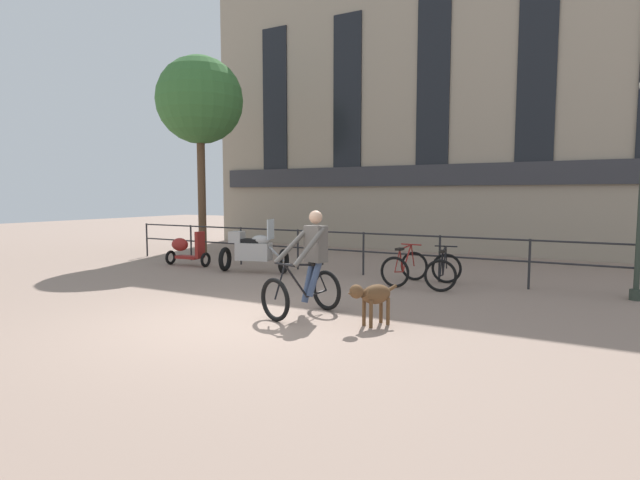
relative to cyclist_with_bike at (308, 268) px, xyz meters
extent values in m
plane|color=gray|center=(-0.85, -1.12, -0.76)|extent=(60.00, 60.00, 0.00)
cylinder|color=#232326|center=(-8.35, 4.08, -0.24)|extent=(0.05, 0.05, 1.05)
cylinder|color=#232326|center=(-6.48, 4.08, -0.24)|extent=(0.05, 0.05, 1.05)
cylinder|color=#232326|center=(-4.60, 4.08, -0.24)|extent=(0.05, 0.05, 1.05)
cylinder|color=#232326|center=(-2.73, 4.08, -0.24)|extent=(0.05, 0.05, 1.05)
cylinder|color=#232326|center=(-0.85, 4.08, -0.24)|extent=(0.05, 0.05, 1.05)
cylinder|color=#232326|center=(1.02, 4.08, -0.24)|extent=(0.05, 0.05, 1.05)
cylinder|color=#232326|center=(2.90, 4.08, -0.24)|extent=(0.05, 0.05, 1.05)
cylinder|color=#232326|center=(4.77, 4.08, -0.24)|extent=(0.05, 0.05, 1.05)
cylinder|color=#232326|center=(-0.85, 4.08, 0.26)|extent=(15.00, 0.04, 0.04)
cylinder|color=#232326|center=(-0.85, 4.08, -0.19)|extent=(15.00, 0.04, 0.04)
cube|color=gray|center=(-0.85, 9.88, 4.28)|extent=(18.00, 0.60, 10.09)
cube|color=#333338|center=(-0.85, 9.52, 1.84)|extent=(17.10, 0.12, 0.70)
cube|color=black|center=(-7.15, 9.55, 4.79)|extent=(1.10, 0.06, 5.65)
cube|color=black|center=(-4.00, 9.55, 4.79)|extent=(1.10, 0.06, 5.65)
cube|color=black|center=(-0.85, 9.55, 4.79)|extent=(1.10, 0.06, 5.65)
cube|color=black|center=(2.30, 9.55, 4.79)|extent=(1.10, 0.06, 5.65)
torus|color=black|center=(-0.21, -0.66, -0.42)|extent=(0.67, 0.27, 0.68)
torus|color=black|center=(0.13, 0.39, -0.42)|extent=(0.67, 0.27, 0.68)
cylinder|color=black|center=(-0.08, -0.25, -0.19)|extent=(0.18, 0.48, 0.60)
cylinder|color=black|center=(0.02, 0.07, -0.22)|extent=(0.10, 0.23, 0.52)
cylinder|color=black|center=(-0.05, -0.15, 0.07)|extent=(0.23, 0.64, 0.10)
cylinder|color=black|center=(0.06, 0.18, -0.45)|extent=(0.16, 0.43, 0.08)
cylinder|color=black|center=(0.09, 0.28, -0.19)|extent=(0.10, 0.26, 0.47)
cylinder|color=black|center=(-0.18, -0.56, -0.16)|extent=(0.10, 0.22, 0.54)
cylinder|color=black|center=(-0.15, -0.47, 0.10)|extent=(0.47, 0.18, 0.03)
cube|color=black|center=(0.05, 0.16, 0.06)|extent=(0.19, 0.27, 0.05)
cube|color=#56514C|center=(0.05, 0.16, 0.39)|extent=(0.41, 0.32, 0.60)
sphere|color=tan|center=(0.05, 0.16, 0.83)|extent=(0.22, 0.22, 0.22)
cylinder|color=#56514C|center=(-0.25, -0.09, 0.37)|extent=(0.35, 0.69, 0.60)
cylinder|color=#56514C|center=(0.15, -0.22, 0.37)|extent=(0.23, 0.71, 0.60)
cylinder|color=#384766|center=(-0.04, 0.09, -0.25)|extent=(0.17, 0.32, 0.69)
cylinder|color=#384766|center=(0.09, 0.05, -0.19)|extent=(0.22, 0.32, 0.58)
ellipsoid|color=brown|center=(1.25, -0.11, -0.29)|extent=(0.46, 0.57, 0.30)
cylinder|color=brown|center=(1.16, -0.29, -0.27)|extent=(0.22, 0.21, 0.17)
sphere|color=brown|center=(1.08, -0.45, -0.21)|extent=(0.21, 0.21, 0.21)
cone|color=brown|center=(1.04, -0.53, -0.22)|extent=(0.16, 0.16, 0.11)
cylinder|color=brown|center=(1.39, 0.17, -0.23)|extent=(0.13, 0.18, 0.11)
cylinder|color=brown|center=(1.10, -0.22, -0.56)|extent=(0.06, 0.06, 0.41)
cylinder|color=brown|center=(1.25, -0.30, -0.56)|extent=(0.06, 0.06, 0.41)
cylinder|color=brown|center=(1.26, 0.07, -0.56)|extent=(0.06, 0.06, 0.41)
cylinder|color=brown|center=(1.40, 0.00, -0.56)|extent=(0.06, 0.06, 0.41)
torus|color=black|center=(-2.66, 3.30, -0.45)|extent=(0.27, 0.63, 0.62)
torus|color=black|center=(-4.19, 2.91, -0.45)|extent=(0.27, 0.63, 0.62)
cube|color=#B7B2AD|center=(-3.43, 3.11, -0.23)|extent=(0.94, 0.61, 0.44)
ellipsoid|color=#B7B2AD|center=(-3.24, 3.15, 0.07)|extent=(0.55, 0.43, 0.24)
cube|color=black|center=(-3.53, 3.08, 0.04)|extent=(0.62, 0.43, 0.10)
cylinder|color=#B2B2B7|center=(-2.86, 3.25, -0.27)|extent=(0.44, 0.17, 0.41)
cube|color=silver|center=(-2.99, 3.22, 0.34)|extent=(0.14, 0.43, 0.50)
cube|color=#B7B2AD|center=(-3.87, 2.99, 0.13)|extent=(0.40, 0.43, 0.28)
torus|color=black|center=(0.47, 3.95, -0.43)|extent=(0.66, 0.10, 0.66)
torus|color=black|center=(0.40, 2.91, -0.43)|extent=(0.66, 0.10, 0.66)
cylinder|color=maroon|center=(0.45, 3.55, -0.20)|extent=(0.06, 0.47, 0.58)
cylinder|color=maroon|center=(0.42, 3.23, -0.24)|extent=(0.05, 0.22, 0.51)
cylinder|color=maroon|center=(0.44, 3.45, 0.05)|extent=(0.07, 0.63, 0.10)
cylinder|color=maroon|center=(0.42, 3.12, -0.46)|extent=(0.05, 0.42, 0.07)
cylinder|color=maroon|center=(0.41, 3.02, -0.21)|extent=(0.04, 0.25, 0.46)
cylinder|color=maroon|center=(0.47, 3.86, -0.18)|extent=(0.04, 0.21, 0.52)
cylinder|color=maroon|center=(0.46, 3.77, 0.08)|extent=(0.48, 0.06, 0.03)
cube|color=black|center=(0.42, 3.14, 0.03)|extent=(0.14, 0.25, 0.05)
torus|color=black|center=(1.22, 3.95, -0.43)|extent=(0.66, 0.16, 0.66)
torus|color=black|center=(1.37, 2.91, -0.43)|extent=(0.66, 0.16, 0.66)
cylinder|color=black|center=(1.28, 3.55, -0.20)|extent=(0.10, 0.47, 0.58)
cylinder|color=black|center=(1.33, 3.23, -0.24)|extent=(0.06, 0.22, 0.51)
cylinder|color=black|center=(1.29, 3.45, 0.05)|extent=(0.13, 0.63, 0.10)
cylinder|color=black|center=(1.34, 3.12, -0.46)|extent=(0.09, 0.42, 0.07)
cylinder|color=black|center=(1.36, 3.03, -0.21)|extent=(0.06, 0.25, 0.46)
cylinder|color=black|center=(1.23, 3.86, -0.18)|extent=(0.06, 0.21, 0.52)
cylinder|color=black|center=(1.25, 3.76, 0.08)|extent=(0.48, 0.10, 0.03)
cube|color=black|center=(1.34, 3.14, 0.03)|extent=(0.15, 0.26, 0.05)
torus|color=black|center=(-5.12, 3.20, -0.56)|extent=(0.11, 0.41, 0.40)
torus|color=black|center=(-6.31, 3.10, -0.56)|extent=(0.11, 0.41, 0.40)
cube|color=maroon|center=(-5.71, 3.15, -0.52)|extent=(0.69, 0.34, 0.08)
cube|color=maroon|center=(-5.30, 3.19, -0.16)|extent=(0.13, 0.33, 0.72)
ellipsoid|color=maroon|center=(-5.98, 3.13, -0.18)|extent=(0.54, 0.34, 0.36)
cylinder|color=#2D382D|center=(4.77, 3.90, -0.66)|extent=(0.22, 0.22, 0.20)
cylinder|color=brown|center=(-7.37, 5.56, 1.36)|extent=(0.26, 0.26, 4.24)
sphere|color=#386B33|center=(-7.37, 5.56, 4.25)|extent=(2.80, 2.80, 2.80)
camera|label=1|loc=(4.11, -6.93, 1.20)|focal=28.00mm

